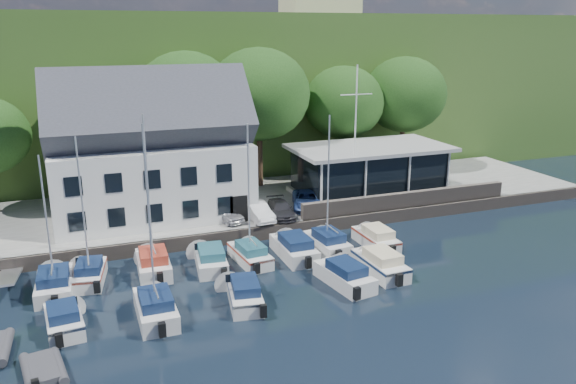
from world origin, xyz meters
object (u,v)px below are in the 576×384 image
harbor_building (151,159)px  boat_r2_4 (380,261)px  boat_r1_3 (211,257)px  boat_r2_1 (150,234)px  boat_r2_3 (344,273)px  flagpole (355,138)px  car_silver (226,213)px  car_white (257,211)px  car_dgrey (281,209)px  boat_r1_2 (149,200)px  club_pavilion (369,170)px  boat_r1_4 (249,201)px  boat_r1_7 (376,236)px  boat_r1_6 (328,184)px  dinghy_1 (43,368)px  car_blue (307,199)px  boat_r1_0 (46,220)px  boat_r2_2 (244,291)px  boat_r1_5 (294,246)px  boat_r1_1 (83,214)px  boat_r2_0 (64,317)px

harbor_building → boat_r2_4: (11.82, -13.51, -4.57)m
harbor_building → boat_r1_3: bearing=-76.1°
boat_r2_1 → boat_r2_3: bearing=0.6°
flagpole → boat_r1_3: bearing=-156.7°
car_silver → car_white: size_ratio=0.87×
boat_r1_3 → car_dgrey: bearing=44.7°
boat_r1_2 → club_pavilion: bearing=24.8°
boat_r1_4 → boat_r1_7: boat_r1_4 is taller
boat_r1_6 → dinghy_1: (-17.48, -8.59, -4.40)m
boat_r2_4 → boat_r1_3: bearing=152.6°
harbor_building → car_blue: harbor_building is taller
boat_r1_0 → boat_r2_2: boat_r1_0 is taller
boat_r2_1 → dinghy_1: bearing=-147.9°
dinghy_1 → boat_r2_4: bearing=2.5°
car_white → car_blue: size_ratio=0.95×
club_pavilion → boat_r1_2: boat_r1_2 is taller
car_white → boat_r1_5: (0.85, -5.28, -0.88)m
car_dgrey → boat_r2_2: size_ratio=0.66×
boat_r2_4 → boat_r1_6: bearing=108.4°
car_white → boat_r2_3: (2.09, -10.31, -0.90)m
harbor_building → car_dgrey: harbor_building is taller
car_blue → boat_r2_4: (0.41, -10.89, -0.93)m
boat_r1_1 → boat_r2_2: (7.90, -5.72, -3.58)m
boat_r1_4 → boat_r1_3: bearing=171.2°
boat_r1_2 → boat_r2_4: (13.12, -4.96, -3.98)m
car_white → car_blue: 4.65m
flagpole → boat_r1_5: size_ratio=1.68×
boat_r1_5 → boat_r2_1: (-9.76, -5.18, 3.94)m
boat_r1_5 → dinghy_1: bearing=-150.7°
club_pavilion → boat_r2_2: 20.61m
car_blue → boat_r2_1: bearing=-119.4°
boat_r1_4 → boat_r2_3: 7.51m
harbor_building → boat_r2_0: bearing=-114.8°
car_silver → boat_r2_4: (7.11, -10.11, -0.81)m
boat_r1_0 → boat_r1_3: (9.18, 0.38, -3.71)m
boat_r2_1 → boat_r1_7: bearing=17.1°
car_silver → car_white: (2.23, -0.50, 0.06)m
boat_r1_4 → dinghy_1: size_ratio=2.85×
car_silver → boat_r1_6: size_ratio=0.36×
car_silver → boat_r1_3: car_silver is taller
boat_r2_0 → boat_r1_5: bearing=12.7°
boat_r1_2 → boat_r1_5: bearing=-1.8°
boat_r1_3 → boat_r2_0: 10.00m
boat_r1_2 → boat_r2_3: 12.44m
boat_r1_1 → boat_r1_5: (12.83, -0.61, -3.52)m
boat_r1_5 → boat_r2_1: boat_r2_1 is taller
harbor_building → car_white: harbor_building is taller
boat_r2_4 → club_pavilion: bearing=62.6°
car_blue → boat_r2_2: size_ratio=0.69×
car_dgrey → harbor_building: bearing=162.3°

